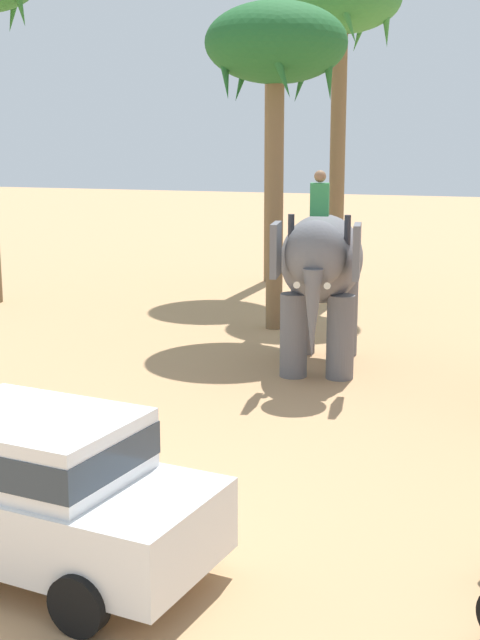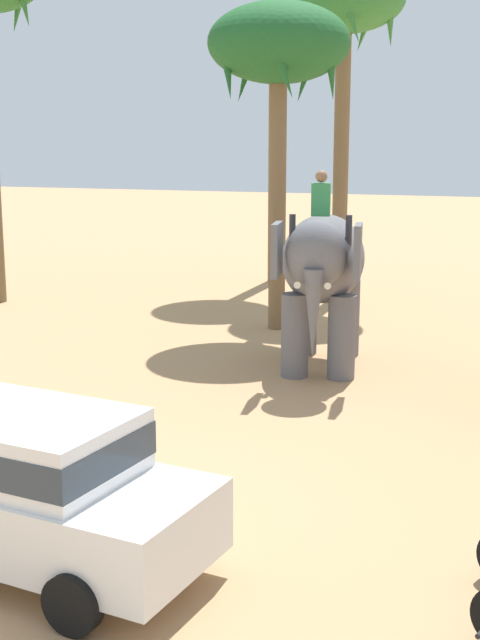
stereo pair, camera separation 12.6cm
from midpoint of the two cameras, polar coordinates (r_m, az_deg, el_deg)
The scene contains 4 objects.
car_sedan_foreground at distance 9.60m, azimuth -13.88°, elevation -10.33°, with size 4.29×2.29×1.70m.
elephant_with_mahout at distance 17.01m, azimuth 5.06°, elevation 3.37°, with size 2.12×3.99×3.88m.
palm_tree_behind_elephant at distance 24.53m, azimuth 6.42°, elevation 19.41°, with size 3.20×3.20×8.92m.
palm_tree_near_hut at distance 20.49m, azimuth 2.17°, elevation 17.04°, with size 3.20×3.20×7.43m.
Camera 1 is at (5.81, -7.63, 4.51)m, focal length 49.22 mm.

